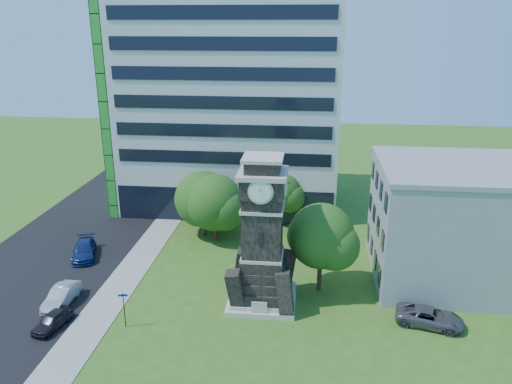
# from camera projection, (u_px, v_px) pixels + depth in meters

# --- Properties ---
(ground) EXTENTS (160.00, 160.00, 0.00)m
(ground) POSITION_uv_depth(u_px,v_px,m) (222.00, 312.00, 39.30)
(ground) COLOR #365B1A
(ground) RESTS_ON ground
(sidewalk) EXTENTS (3.00, 70.00, 0.06)m
(sidewalk) POSITION_uv_depth(u_px,v_px,m) (128.00, 275.00, 44.98)
(sidewalk) COLOR gray
(sidewalk) RESTS_ON ground
(street) EXTENTS (14.00, 80.00, 0.02)m
(street) POSITION_uv_depth(u_px,v_px,m) (39.00, 270.00, 45.88)
(street) COLOR black
(street) RESTS_ON ground
(clock_tower) EXTENTS (5.40, 5.40, 12.22)m
(clock_tower) POSITION_uv_depth(u_px,v_px,m) (263.00, 242.00, 39.17)
(clock_tower) COLOR beige
(clock_tower) RESTS_ON ground
(office_tall) EXTENTS (26.20, 15.11, 28.60)m
(office_tall) POSITION_uv_depth(u_px,v_px,m) (231.00, 88.00, 59.38)
(office_tall) COLOR silver
(office_tall) RESTS_ON ground
(office_low) EXTENTS (15.20, 12.20, 10.40)m
(office_low) POSITION_uv_depth(u_px,v_px,m) (464.00, 223.00, 43.08)
(office_low) COLOR gray
(office_low) RESTS_ON ground
(car_street_south) EXTENTS (2.13, 3.79, 1.22)m
(car_street_south) POSITION_uv_depth(u_px,v_px,m) (52.00, 320.00, 37.09)
(car_street_south) COLOR black
(car_street_south) RESTS_ON ground
(car_street_mid) EXTENTS (1.53, 4.35, 1.43)m
(car_street_mid) POSITION_uv_depth(u_px,v_px,m) (61.00, 296.00, 40.18)
(car_street_mid) COLOR #9B9EA2
(car_street_mid) RESTS_ON ground
(car_street_north) EXTENTS (3.53, 5.34, 1.44)m
(car_street_north) POSITION_uv_depth(u_px,v_px,m) (84.00, 250.00, 48.33)
(car_street_north) COLOR navy
(car_street_north) RESTS_ON ground
(car_east_lot) EXTENTS (5.37, 3.43, 1.38)m
(car_east_lot) POSITION_uv_depth(u_px,v_px,m) (430.00, 317.00, 37.36)
(car_east_lot) COLOR #505055
(car_east_lot) RESTS_ON ground
(park_bench) EXTENTS (1.78, 0.47, 0.92)m
(park_bench) POSITION_uv_depth(u_px,v_px,m) (277.00, 308.00, 38.88)
(park_bench) COLOR black
(park_bench) RESTS_ON ground
(street_sign) EXTENTS (0.68, 0.07, 2.84)m
(street_sign) POSITION_uv_depth(u_px,v_px,m) (124.00, 306.00, 36.81)
(street_sign) COLOR black
(street_sign) RESTS_ON ground
(tree_nw) EXTENTS (6.55, 5.96, 7.08)m
(tree_nw) POSITION_uv_depth(u_px,v_px,m) (204.00, 201.00, 52.22)
(tree_nw) COLOR #332114
(tree_nw) RESTS_ON ground
(tree_nc) EXTENTS (6.49, 5.90, 7.13)m
(tree_nc) POSITION_uv_depth(u_px,v_px,m) (215.00, 204.00, 51.05)
(tree_nc) COLOR #332114
(tree_nc) RESTS_ON ground
(tree_ne) EXTENTS (5.06, 4.60, 6.07)m
(tree_ne) POSITION_uv_depth(u_px,v_px,m) (282.00, 193.00, 55.45)
(tree_ne) COLOR #332114
(tree_ne) RESTS_ON ground
(tree_east) EXTENTS (6.04, 5.49, 7.72)m
(tree_east) POSITION_uv_depth(u_px,v_px,m) (322.00, 238.00, 41.06)
(tree_east) COLOR #332114
(tree_east) RESTS_ON ground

